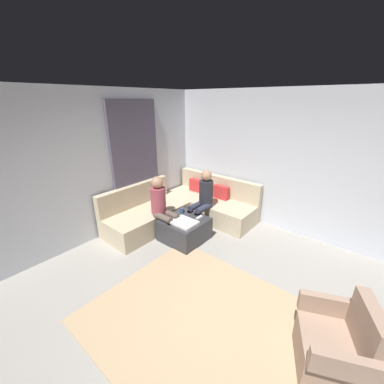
# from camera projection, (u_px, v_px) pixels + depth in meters

# --- Properties ---
(ground_plane) EXTENTS (6.00, 6.00, 0.10)m
(ground_plane) POSITION_uv_depth(u_px,v_px,m) (211.00, 339.00, 2.71)
(ground_plane) COLOR gray
(wall_back) EXTENTS (6.00, 0.12, 2.70)m
(wall_back) POSITION_uv_depth(u_px,v_px,m) (307.00, 167.00, 4.31)
(wall_back) COLOR silver
(wall_back) RESTS_ON ground_plane
(wall_left) EXTENTS (0.12, 6.00, 2.70)m
(wall_left) POSITION_uv_depth(u_px,v_px,m) (69.00, 173.00, 3.95)
(wall_left) COLOR silver
(wall_left) RESTS_ON ground_plane
(curtain_panel) EXTENTS (0.06, 1.10, 2.50)m
(curtain_panel) POSITION_uv_depth(u_px,v_px,m) (136.00, 165.00, 4.86)
(curtain_panel) COLOR #595166
(curtain_panel) RESTS_ON ground_plane
(area_rug) EXTENTS (2.60, 2.20, 0.01)m
(area_rug) POSITION_uv_depth(u_px,v_px,m) (202.00, 320.00, 2.88)
(area_rug) COLOR tan
(area_rug) RESTS_ON ground_plane
(sectional_couch) EXTENTS (2.10, 2.55, 0.87)m
(sectional_couch) POSITION_uv_depth(u_px,v_px,m) (183.00, 208.00, 5.17)
(sectional_couch) COLOR #C6B593
(sectional_couch) RESTS_ON ground_plane
(ottoman) EXTENTS (0.76, 0.76, 0.42)m
(ottoman) POSITION_uv_depth(u_px,v_px,m) (184.00, 229.00, 4.48)
(ottoman) COLOR #333338
(ottoman) RESTS_ON ground_plane
(folded_blanket) EXTENTS (0.44, 0.36, 0.04)m
(folded_blanket) POSITION_uv_depth(u_px,v_px,m) (184.00, 222.00, 4.25)
(folded_blanket) COLOR white
(folded_blanket) RESTS_ON ottoman
(coffee_mug) EXTENTS (0.08, 0.08, 0.10)m
(coffee_mug) POSITION_uv_depth(u_px,v_px,m) (182.00, 210.00, 4.65)
(coffee_mug) COLOR #334C72
(coffee_mug) RESTS_ON ottoman
(game_remote) EXTENTS (0.05, 0.15, 0.02)m
(game_remote) POSITION_uv_depth(u_px,v_px,m) (199.00, 217.00, 4.45)
(game_remote) COLOR white
(game_remote) RESTS_ON ottoman
(armchair) EXTENTS (0.80, 0.89, 0.85)m
(armchair) POSITION_uv_depth(u_px,v_px,m) (336.00, 348.00, 2.24)
(armchair) COLOR #9E7F6B
(armchair) RESTS_ON ground_plane
(person_on_couch_back) EXTENTS (0.30, 0.60, 1.20)m
(person_on_couch_back) POSITION_uv_depth(u_px,v_px,m) (203.00, 197.00, 4.78)
(person_on_couch_back) COLOR #2D3347
(person_on_couch_back) RESTS_ON ground_plane
(person_on_couch_side) EXTENTS (0.60, 0.30, 1.20)m
(person_on_couch_side) POSITION_uv_depth(u_px,v_px,m) (162.00, 206.00, 4.41)
(person_on_couch_side) COLOR brown
(person_on_couch_side) RESTS_ON ground_plane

